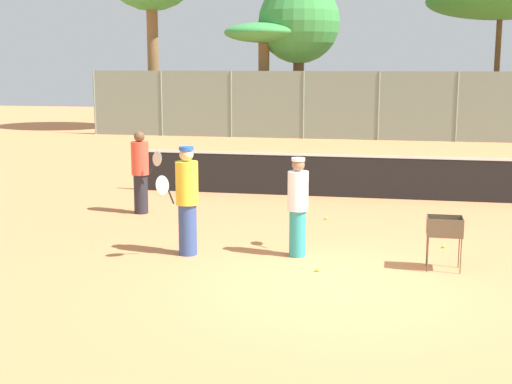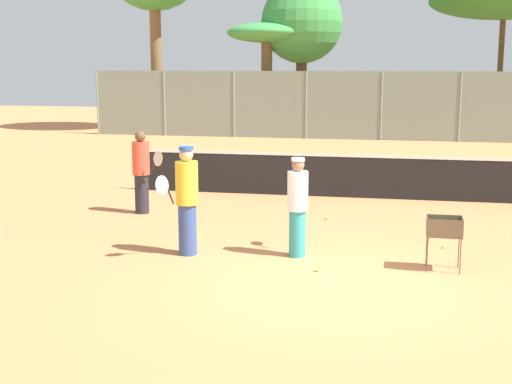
{
  "view_description": "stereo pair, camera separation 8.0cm",
  "coord_description": "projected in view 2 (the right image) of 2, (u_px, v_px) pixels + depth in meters",
  "views": [
    {
      "loc": [
        0.79,
        -10.25,
        3.31
      ],
      "look_at": [
        -1.66,
        2.16,
        1.0
      ],
      "focal_mm": 50.0,
      "sensor_mm": 36.0,
      "label": 1
    },
    {
      "loc": [
        0.87,
        -10.23,
        3.31
      ],
      "look_at": [
        -1.66,
        2.16,
        1.0
      ],
      "focal_mm": 50.0,
      "sensor_mm": 36.0,
      "label": 2
    }
  ],
  "objects": [
    {
      "name": "player_white_outfit",
      "position": [
        298.0,
        206.0,
        12.18
      ],
      "size": [
        0.36,
        0.91,
        1.72
      ],
      "rotation": [
        0.0,
        0.0,
        1.5
      ],
      "color": "teal",
      "rests_on": "ground_plane"
    },
    {
      "name": "ball_cart",
      "position": [
        445.0,
        231.0,
        11.38
      ],
      "size": [
        0.56,
        0.41,
        0.88
      ],
      "color": "brown",
      "rests_on": "ground_plane"
    },
    {
      "name": "tree_0",
      "position": [
        504.0,
        1.0,
        31.78
      ],
      "size": [
        6.61,
        6.61,
        6.83
      ],
      "color": "brown",
      "rests_on": "ground_plane"
    },
    {
      "name": "tree_3",
      "position": [
        267.0,
        37.0,
        32.4
      ],
      "size": [
        3.63,
        3.63,
        5.08
      ],
      "color": "brown",
      "rests_on": "ground_plane"
    },
    {
      "name": "back_fence",
      "position": [
        381.0,
        106.0,
        30.35
      ],
      "size": [
        25.96,
        0.08,
        2.93
      ],
      "color": "gray",
      "rests_on": "ground_plane"
    },
    {
      "name": "tennis_ball_1",
      "position": [
        317.0,
        270.0,
        11.41
      ],
      "size": [
        0.07,
        0.07,
        0.07
      ],
      "primitive_type": "sphere",
      "color": "#D1E54C",
      "rests_on": "ground_plane"
    },
    {
      "name": "player_yellow_shirt",
      "position": [
        187.0,
        199.0,
        12.27
      ],
      "size": [
        0.58,
        0.87,
        1.9
      ],
      "rotation": [
        0.0,
        0.0,
        4.2
      ],
      "color": "#334C8C",
      "rests_on": "ground_plane"
    },
    {
      "name": "tennis_net",
      "position": [
        364.0,
        176.0,
        17.5
      ],
      "size": [
        11.4,
        0.1,
        1.07
      ],
      "color": "#26592D",
      "rests_on": "ground_plane"
    },
    {
      "name": "tree_2",
      "position": [
        302.0,
        23.0,
        32.65
      ],
      "size": [
        3.75,
        3.75,
        6.99
      ],
      "color": "brown",
      "rests_on": "ground_plane"
    },
    {
      "name": "tennis_ball_2",
      "position": [
        444.0,
        246.0,
        12.85
      ],
      "size": [
        0.07,
        0.07,
        0.07
      ],
      "primitive_type": "sphere",
      "color": "#D1E54C",
      "rests_on": "ground_plane"
    },
    {
      "name": "tennis_ball_0",
      "position": [
        327.0,
        218.0,
        15.19
      ],
      "size": [
        0.07,
        0.07,
        0.07
      ],
      "primitive_type": "sphere",
      "color": "#D1E54C",
      "rests_on": "ground_plane"
    },
    {
      "name": "player_red_cap",
      "position": [
        141.0,
        171.0,
        15.68
      ],
      "size": [
        0.86,
        0.56,
        1.83
      ],
      "rotation": [
        0.0,
        0.0,
        5.79
      ],
      "color": "#26262D",
      "rests_on": "ground_plane"
    },
    {
      "name": "ground_plane",
      "position": [
        336.0,
        287.0,
        10.63
      ],
      "size": [
        80.0,
        80.0,
        0.0
      ],
      "primitive_type": "plane",
      "color": "#D37F4C"
    }
  ]
}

